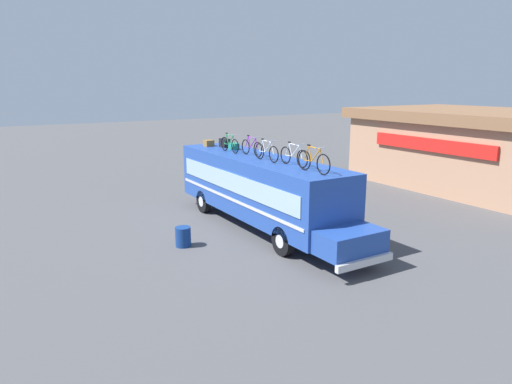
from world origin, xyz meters
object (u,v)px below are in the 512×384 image
Objects in this scene: luggage_bag_3 at (234,146)px; rooftop_bicycle_2 at (252,147)px; luggage_bag_2 at (225,143)px; trash_bin at (183,237)px; rooftop_bicycle_5 at (314,161)px; bus at (260,187)px; rooftop_bicycle_3 at (266,152)px; luggage_bag_1 at (209,143)px; rooftop_bicycle_1 at (230,144)px; rooftop_bicycle_4 at (294,156)px.

luggage_bag_3 is 0.29× the size of rooftop_bicycle_2.
luggage_bag_2 is 6.52m from trash_bin.
bus is at bearing 177.51° from rooftop_bicycle_5.
rooftop_bicycle_5 reaches higher than trash_bin.
rooftop_bicycle_2 is (-0.66, -0.05, 1.63)m from bus.
luggage_bag_2 is at bearing 174.25° from rooftop_bicycle_3.
luggage_bag_1 is 0.95× the size of luggage_bag_3.
rooftop_bicycle_1 is 2.95m from rooftop_bicycle_3.
luggage_bag_2 is (-3.70, 0.23, 1.48)m from bus.
rooftop_bicycle_1 is at bearing -178.03° from rooftop_bicycle_3.
rooftop_bicycle_2 reaches higher than trash_bin.
rooftop_bicycle_3 reaches higher than rooftop_bicycle_1.
luggage_bag_1 is 6.79m from rooftop_bicycle_4.
trash_bin is at bearing -34.97° from luggage_bag_1.
bus is 19.51× the size of luggage_bag_2.
bus is at bearing 3.34° from luggage_bag_1.
rooftop_bicycle_2 is at bearing 172.96° from rooftop_bicycle_3.
rooftop_bicycle_3 is (5.30, 0.03, 0.22)m from luggage_bag_1.
rooftop_bicycle_4 reaches higher than trash_bin.
trash_bin is (4.27, -4.02, -2.86)m from luggage_bag_2.
rooftop_bicycle_4 is at bearing 2.58° from luggage_bag_1.
rooftop_bicycle_5 is (4.44, -0.12, 0.03)m from rooftop_bicycle_2.
luggage_bag_1 is 0.28× the size of rooftop_bicycle_1.
rooftop_bicycle_3 is 4.68m from trash_bin.
rooftop_bicycle_4 reaches higher than luggage_bag_2.
luggage_bag_3 is 0.27× the size of rooftop_bicycle_5.
luggage_bag_2 is at bearing 174.88° from rooftop_bicycle_2.
luggage_bag_1 is 0.75× the size of luggage_bag_2.
luggage_bag_3 is at bearing 172.33° from rooftop_bicycle_2.
luggage_bag_3 reaches higher than trash_bin.
bus is 25.91× the size of luggage_bag_1.
rooftop_bicycle_2 is at bearing -7.67° from luggage_bag_3.
luggage_bag_2 is 0.37× the size of rooftop_bicycle_1.
luggage_bag_3 is at bearing 129.81° from trash_bin.
luggage_bag_2 is at bearing 176.49° from bus.
rooftop_bicycle_4 is (1.48, 0.27, 0.00)m from rooftop_bicycle_3.
rooftop_bicycle_3 is 1.50m from rooftop_bicycle_4.
rooftop_bicycle_1 is at bearing -19.47° from luggage_bag_2.
rooftop_bicycle_5 is at bearing -2.49° from bus.
rooftop_bicycle_1 is 4.44m from rooftop_bicycle_4.
rooftop_bicycle_5 is (2.96, 0.06, 0.03)m from rooftop_bicycle_3.
rooftop_bicycle_1 reaches higher than bus.
luggage_bag_2 is at bearing 178.26° from rooftop_bicycle_4.
rooftop_bicycle_5 is at bearing 1.25° from rooftop_bicycle_3.
rooftop_bicycle_1 is 0.98× the size of rooftop_bicycle_2.
bus is at bearing -178.91° from rooftop_bicycle_4.
bus is 2.69m from rooftop_bicycle_1.
rooftop_bicycle_3 is 0.99× the size of rooftop_bicycle_4.
rooftop_bicycle_4 reaches higher than rooftop_bicycle_1.
luggage_bag_2 reaches higher than luggage_bag_1.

